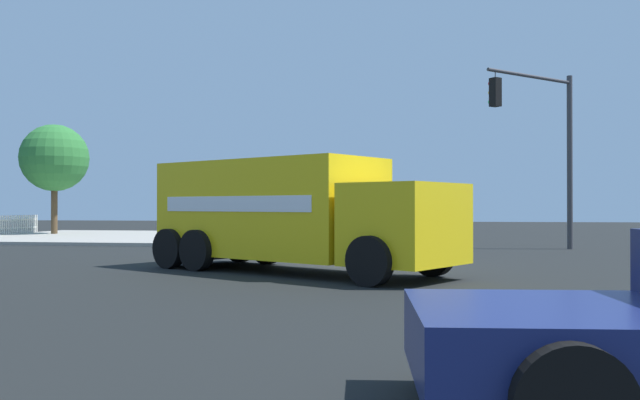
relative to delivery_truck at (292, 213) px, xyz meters
The scene contains 7 objects.
ground_plane 2.89m from the delivery_truck, 152.48° to the left, with size 100.00×100.00×0.00m, color black.
sidewalk_corner_near 19.23m from the delivery_truck, 142.20° to the right, with size 12.39×12.39×0.14m, color #9E998E.
delivery_truck is the anchor object (origin of this frame).
traffic_light_primary 11.98m from the delivery_truck, 140.58° to the left, with size 3.09×3.32×6.33m.
pedestrian_near_corner 19.71m from the delivery_truck, 154.56° to the right, with size 0.49×0.34×1.69m.
picket_fence_run 23.32m from the delivery_truck, 130.57° to the right, with size 6.22×0.05×0.95m.
shade_tree_near 22.87m from the delivery_truck, 136.44° to the right, with size 3.44×3.44×5.63m.
Camera 1 is at (18.10, 1.95, 1.58)m, focal length 38.04 mm.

